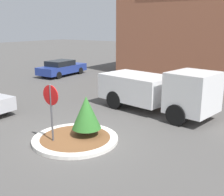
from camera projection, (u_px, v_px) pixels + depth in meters
The scene contains 7 objects.
ground_plane at pixel (75, 141), 10.80m from camera, with size 120.00×120.00×0.00m, color #514F4C.
traffic_island at pixel (75, 139), 10.78m from camera, with size 3.28×3.28×0.14m.
stop_sign at pixel (51, 103), 10.10m from camera, with size 0.74×0.07×2.27m.
island_shrub at pixel (86, 112), 10.76m from camera, with size 1.13×1.13×1.57m.
utility_truck at pixel (158, 90), 14.08m from camera, with size 6.29×3.10×2.28m.
storefront_building at pixel (207, 31), 23.34m from camera, with size 14.21×6.07×7.76m.
parked_sedan_blue at pixel (62, 68), 24.79m from camera, with size 2.11×4.80×1.35m.
Camera 1 is at (6.91, -7.43, 4.29)m, focal length 45.00 mm.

